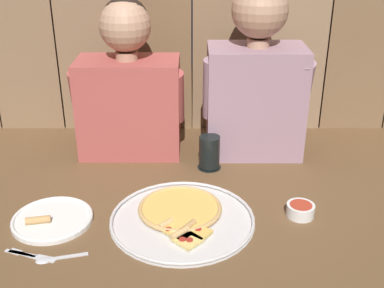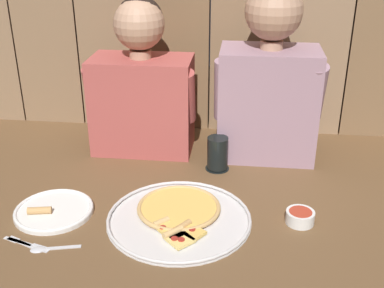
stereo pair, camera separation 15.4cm
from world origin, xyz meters
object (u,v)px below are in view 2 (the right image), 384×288
object	(u,v)px
diner_left	(142,84)
pizza_tray	(179,215)
diner_right	(269,77)
dipping_bowl	(300,216)
drinking_glass	(218,154)
dinner_plate	(54,210)

from	to	relation	value
diner_left	pizza_tray	bearing A→B (deg)	-66.80
diner_left	diner_right	world-z (taller)	diner_right
dipping_bowl	diner_left	world-z (taller)	diner_left
drinking_glass	diner_right	bearing A→B (deg)	39.51
dinner_plate	dipping_bowl	xyz separation A→B (m)	(0.75, 0.03, 0.01)
pizza_tray	dipping_bowl	distance (m)	0.36
dinner_plate	drinking_glass	world-z (taller)	drinking_glass
pizza_tray	dinner_plate	distance (m)	0.39
drinking_glass	diner_left	xyz separation A→B (m)	(-0.30, 0.14, 0.21)
diner_right	drinking_glass	bearing A→B (deg)	-140.49
diner_left	diner_right	size ratio (longest dim) A/B	0.90
pizza_tray	diner_right	xyz separation A→B (m)	(0.27, 0.48, 0.30)
drinking_glass	diner_right	world-z (taller)	diner_right
pizza_tray	drinking_glass	size ratio (longest dim) A/B	3.55
dinner_plate	diner_right	distance (m)	0.87
drinking_glass	diner_right	size ratio (longest dim) A/B	0.19
pizza_tray	diner_right	bearing A→B (deg)	60.74
pizza_tray	dinner_plate	bearing A→B (deg)	-177.54
diner_right	diner_left	bearing A→B (deg)	-179.95
pizza_tray	diner_left	size ratio (longest dim) A/B	0.75
dipping_bowl	pizza_tray	bearing A→B (deg)	-177.30
pizza_tray	dipping_bowl	world-z (taller)	dipping_bowl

